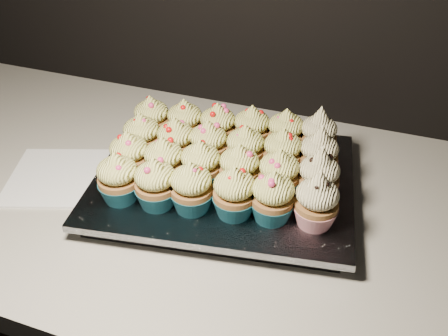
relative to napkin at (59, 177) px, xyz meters
The scene contains 29 objects.
cabinet 0.48m from the napkin, 34.02° to the left, with size 2.40×0.60×0.86m, color black.
worktop 0.09m from the napkin, 34.02° to the left, with size 2.44×0.64×0.04m, color silver.
napkin is the anchor object (origin of this frame).
baking_tray 0.29m from the napkin, 11.75° to the left, with size 0.38×0.29×0.02m, color black.
foil_lining 0.29m from the napkin, 11.75° to the left, with size 0.41×0.32×0.01m, color silver.
cupcake_0 0.17m from the napkin, 17.33° to the right, with size 0.06×0.06×0.08m.
cupcake_1 0.23m from the napkin, 10.97° to the right, with size 0.06×0.06×0.08m.
cupcake_2 0.27m from the napkin, ahead, with size 0.06×0.06×0.08m.
cupcake_3 0.33m from the napkin, ahead, with size 0.06×0.06×0.08m.
cupcake_4 0.39m from the napkin, ahead, with size 0.06×0.06×0.08m.
cupcake_5 0.45m from the napkin, ahead, with size 0.06×0.06×0.10m.
cupcake_6 0.16m from the napkin, ahead, with size 0.06×0.06×0.08m.
cupcake_7 0.21m from the napkin, ahead, with size 0.06×0.06×0.08m.
cupcake_8 0.27m from the napkin, ahead, with size 0.06×0.06×0.08m.
cupcake_9 0.32m from the napkin, ahead, with size 0.06×0.06×0.08m.
cupcake_10 0.38m from the napkin, ahead, with size 0.06×0.06×0.08m.
cupcake_11 0.44m from the napkin, ahead, with size 0.06×0.06×0.10m.
cupcake_12 0.16m from the napkin, 26.55° to the left, with size 0.06×0.06×0.08m.
cupcake_13 0.22m from the napkin, 20.54° to the left, with size 0.06×0.06×0.08m.
cupcake_14 0.27m from the napkin, 18.46° to the left, with size 0.06×0.06×0.08m.
cupcake_15 0.33m from the napkin, 16.28° to the left, with size 0.06×0.06×0.08m.
cupcake_16 0.38m from the napkin, 15.31° to the left, with size 0.06×0.06×0.08m.
cupcake_17 0.44m from the napkin, 14.87° to the left, with size 0.06×0.06×0.10m.
cupcake_18 0.19m from the napkin, 45.41° to the left, with size 0.06×0.06×0.08m.
cupcake_19 0.24m from the napkin, 36.16° to the left, with size 0.06×0.06×0.08m.
cupcake_20 0.29m from the napkin, 30.08° to the left, with size 0.06×0.06×0.08m.
cupcake_21 0.34m from the napkin, 27.00° to the left, with size 0.06×0.06×0.08m.
cupcake_22 0.40m from the napkin, 24.29° to the left, with size 0.06×0.06×0.08m.
cupcake_23 0.45m from the napkin, 22.44° to the left, with size 0.06×0.06×0.10m.
Camera 1 is at (0.42, 1.10, 1.42)m, focal length 40.00 mm.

